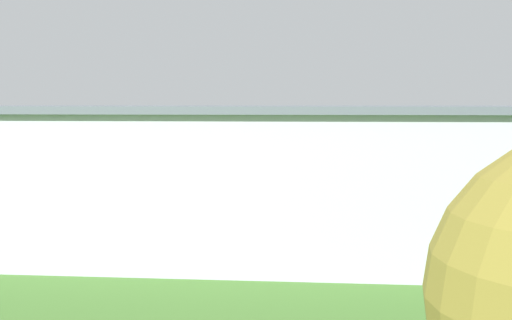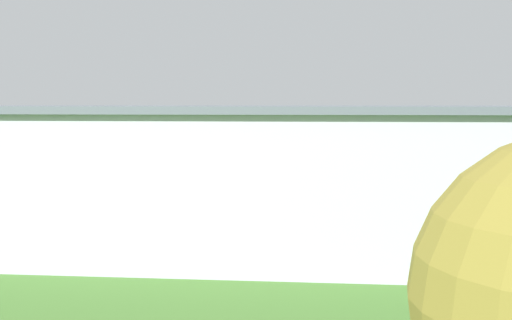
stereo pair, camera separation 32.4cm
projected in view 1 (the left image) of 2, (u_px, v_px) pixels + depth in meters
ground_plane at (324, 175)px, 67.53m from camera, size 400.00×400.00×0.00m
hangar at (265, 180)px, 32.35m from camera, size 31.70×11.33×7.59m
biplane at (250, 145)px, 71.18m from camera, size 8.47×8.02×4.03m
car_black at (98, 195)px, 47.45m from camera, size 2.15×4.07×1.67m
person_beside_truck at (509, 202)px, 43.72m from camera, size 0.47×0.47×1.74m
person_at_fence_line at (90, 188)px, 51.51m from camera, size 0.43×0.43×1.62m
person_watching_takeoff at (426, 198)px, 46.11m from camera, size 0.51×0.51×1.61m
person_walking_on_apron at (394, 191)px, 49.70m from camera, size 0.52×0.52×1.71m
person_by_parked_cars at (172, 190)px, 49.73m from camera, size 0.53×0.53×1.78m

